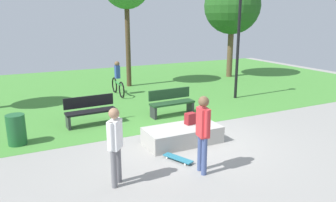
{
  "coord_description": "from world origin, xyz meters",
  "views": [
    {
      "loc": [
        -4.3,
        -7.23,
        3.36
      ],
      "look_at": [
        -0.27,
        0.92,
        0.98
      ],
      "focal_mm": 34.62,
      "sensor_mm": 36.0,
      "label": 1
    }
  ],
  "objects_px": {
    "lamp_post": "(238,36)",
    "park_bench_by_oak": "(91,110)",
    "concrete_ledge": "(182,135)",
    "tree_tall_oak": "(232,6)",
    "trash_bin": "(16,130)",
    "skateboard_by_ledge": "(178,158)",
    "skater_watching": "(115,141)",
    "park_bench_center_lawn": "(171,102)",
    "skater_performing_trick": "(203,129)",
    "backpack_on_ledge": "(190,119)",
    "cyclist_on_bicycle": "(118,81)"
  },
  "relations": [
    {
      "from": "lamp_post",
      "to": "park_bench_by_oak",
      "type": "bearing_deg",
      "value": -172.92
    },
    {
      "from": "concrete_ledge",
      "to": "lamp_post",
      "type": "height_order",
      "value": "lamp_post"
    },
    {
      "from": "tree_tall_oak",
      "to": "trash_bin",
      "type": "distance_m",
      "value": 13.22
    },
    {
      "from": "park_bench_by_oak",
      "to": "skateboard_by_ledge",
      "type": "bearing_deg",
      "value": -71.37
    },
    {
      "from": "skateboard_by_ledge",
      "to": "park_bench_by_oak",
      "type": "distance_m",
      "value": 3.84
    },
    {
      "from": "lamp_post",
      "to": "skater_watching",
      "type": "bearing_deg",
      "value": -144.34
    },
    {
      "from": "park_bench_by_oak",
      "to": "tree_tall_oak",
      "type": "height_order",
      "value": "tree_tall_oak"
    },
    {
      "from": "park_bench_center_lawn",
      "to": "park_bench_by_oak",
      "type": "height_order",
      "value": "same"
    },
    {
      "from": "concrete_ledge",
      "to": "skater_performing_trick",
      "type": "bearing_deg",
      "value": -104.67
    },
    {
      "from": "concrete_ledge",
      "to": "backpack_on_ledge",
      "type": "relative_size",
      "value": 6.47
    },
    {
      "from": "park_bench_by_oak",
      "to": "skater_watching",
      "type": "bearing_deg",
      "value": -96.17
    },
    {
      "from": "backpack_on_ledge",
      "to": "skater_performing_trick",
      "type": "bearing_deg",
      "value": 59.48
    },
    {
      "from": "backpack_on_ledge",
      "to": "tree_tall_oak",
      "type": "xyz_separation_m",
      "value": [
        6.98,
        7.58,
        3.29
      ]
    },
    {
      "from": "park_bench_by_oak",
      "to": "cyclist_on_bicycle",
      "type": "distance_m",
      "value": 4.07
    },
    {
      "from": "skateboard_by_ledge",
      "to": "trash_bin",
      "type": "xyz_separation_m",
      "value": [
        -3.4,
        2.84,
        0.35
      ]
    },
    {
      "from": "park_bench_by_oak",
      "to": "park_bench_center_lawn",
      "type": "bearing_deg",
      "value": -4.27
    },
    {
      "from": "tree_tall_oak",
      "to": "trash_bin",
      "type": "height_order",
      "value": "tree_tall_oak"
    },
    {
      "from": "concrete_ledge",
      "to": "lamp_post",
      "type": "relative_size",
      "value": 0.48
    },
    {
      "from": "skateboard_by_ledge",
      "to": "cyclist_on_bicycle",
      "type": "xyz_separation_m",
      "value": [
        0.8,
        7.15,
        0.57
      ]
    },
    {
      "from": "tree_tall_oak",
      "to": "lamp_post",
      "type": "xyz_separation_m",
      "value": [
        -2.84,
        -4.26,
        -1.31
      ]
    },
    {
      "from": "backpack_on_ledge",
      "to": "park_bench_center_lawn",
      "type": "distance_m",
      "value": 2.4
    },
    {
      "from": "tree_tall_oak",
      "to": "skater_watching",
      "type": "bearing_deg",
      "value": -136.49
    },
    {
      "from": "concrete_ledge",
      "to": "skater_watching",
      "type": "xyz_separation_m",
      "value": [
        -2.3,
        -1.4,
        0.73
      ]
    },
    {
      "from": "park_bench_center_lawn",
      "to": "tree_tall_oak",
      "type": "xyz_separation_m",
      "value": [
        6.39,
        5.25,
        3.42
      ]
    },
    {
      "from": "lamp_post",
      "to": "cyclist_on_bicycle",
      "type": "bearing_deg",
      "value": 147.4
    },
    {
      "from": "skateboard_by_ledge",
      "to": "park_bench_by_oak",
      "type": "bearing_deg",
      "value": 108.63
    },
    {
      "from": "park_bench_by_oak",
      "to": "lamp_post",
      "type": "height_order",
      "value": "lamp_post"
    },
    {
      "from": "skater_performing_trick",
      "to": "lamp_post",
      "type": "xyz_separation_m",
      "value": [
        4.9,
        5.16,
        1.57
      ]
    },
    {
      "from": "backpack_on_ledge",
      "to": "skateboard_by_ledge",
      "type": "bearing_deg",
      "value": 40.5
    },
    {
      "from": "tree_tall_oak",
      "to": "park_bench_center_lawn",
      "type": "bearing_deg",
      "value": -140.56
    },
    {
      "from": "park_bench_by_oak",
      "to": "tree_tall_oak",
      "type": "distance_m",
      "value": 11.0
    },
    {
      "from": "trash_bin",
      "to": "cyclist_on_bicycle",
      "type": "height_order",
      "value": "cyclist_on_bicycle"
    },
    {
      "from": "concrete_ledge",
      "to": "backpack_on_ledge",
      "type": "distance_m",
      "value": 0.52
    },
    {
      "from": "skater_performing_trick",
      "to": "tree_tall_oak",
      "type": "height_order",
      "value": "tree_tall_oak"
    },
    {
      "from": "skater_watching",
      "to": "skateboard_by_ledge",
      "type": "height_order",
      "value": "skater_watching"
    },
    {
      "from": "skater_watching",
      "to": "cyclist_on_bicycle",
      "type": "distance_m",
      "value": 7.99
    },
    {
      "from": "concrete_ledge",
      "to": "park_bench_by_oak",
      "type": "xyz_separation_m",
      "value": [
        -1.87,
        2.67,
        0.25
      ]
    },
    {
      "from": "trash_bin",
      "to": "skateboard_by_ledge",
      "type": "bearing_deg",
      "value": -39.81
    },
    {
      "from": "tree_tall_oak",
      "to": "cyclist_on_bicycle",
      "type": "bearing_deg",
      "value": -168.01
    },
    {
      "from": "skater_performing_trick",
      "to": "concrete_ledge",
      "type": "bearing_deg",
      "value": 75.33
    },
    {
      "from": "concrete_ledge",
      "to": "lamp_post",
      "type": "bearing_deg",
      "value": 37.78
    },
    {
      "from": "backpack_on_ledge",
      "to": "tree_tall_oak",
      "type": "height_order",
      "value": "tree_tall_oak"
    },
    {
      "from": "skater_performing_trick",
      "to": "trash_bin",
      "type": "xyz_separation_m",
      "value": [
        -3.6,
        3.59,
        -0.61
      ]
    },
    {
      "from": "skater_watching",
      "to": "cyclist_on_bicycle",
      "type": "bearing_deg",
      "value": 72.03
    },
    {
      "from": "cyclist_on_bicycle",
      "to": "park_bench_center_lawn",
      "type": "bearing_deg",
      "value": -78.69
    },
    {
      "from": "skater_performing_trick",
      "to": "skater_watching",
      "type": "distance_m",
      "value": 1.88
    },
    {
      "from": "skater_watching",
      "to": "trash_bin",
      "type": "xyz_separation_m",
      "value": [
        -1.74,
        3.28,
        -0.54
      ]
    },
    {
      "from": "backpack_on_ledge",
      "to": "lamp_post",
      "type": "height_order",
      "value": "lamp_post"
    },
    {
      "from": "skateboard_by_ledge",
      "to": "cyclist_on_bicycle",
      "type": "height_order",
      "value": "cyclist_on_bicycle"
    },
    {
      "from": "trash_bin",
      "to": "skater_performing_trick",
      "type": "bearing_deg",
      "value": -44.93
    }
  ]
}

